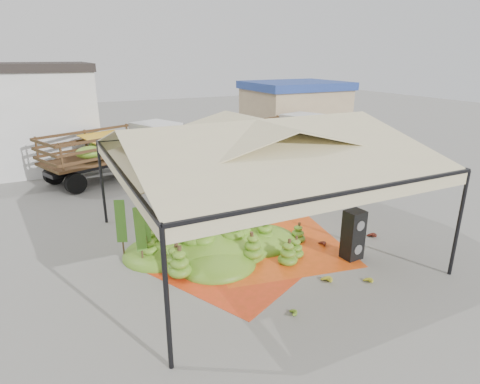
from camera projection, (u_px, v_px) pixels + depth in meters
name	position (u px, v px, depth m)	size (l,w,h in m)	color
ground	(255.00, 245.00, 12.89)	(90.00, 90.00, 0.00)	slate
canopy_tent	(256.00, 144.00, 11.82)	(8.10, 8.10, 4.00)	black
building_tan	(294.00, 112.00, 27.43)	(6.30, 5.30, 4.10)	tan
tarp_left	(238.00, 265.00, 11.64)	(3.85, 3.66, 0.01)	red
tarp_right	(274.00, 243.00, 12.96)	(4.15, 4.36, 0.01)	#ED4F16
banana_heap	(217.00, 230.00, 12.45)	(5.75, 4.72, 1.23)	#42801A
hand_yellow_a	(325.00, 280.00, 10.68)	(0.48, 0.39, 0.22)	gold
hand_yellow_b	(367.00, 280.00, 10.67)	(0.40, 0.33, 0.18)	gold
hand_red_a	(371.00, 235.00, 13.32)	(0.47, 0.38, 0.21)	maroon
hand_red_b	(321.00, 243.00, 12.77)	(0.44, 0.36, 0.20)	#521E12
hand_green	(290.00, 312.00, 9.36)	(0.40, 0.33, 0.18)	#4E7819
hanging_bunches	(337.00, 167.00, 11.88)	(1.74, 0.24, 0.20)	#366E16
speaker_stack	(353.00, 235.00, 11.81)	(0.58, 0.52, 1.51)	black
banana_leaves	(136.00, 263.00, 11.75)	(0.96, 1.36, 3.70)	#31761F
vendor	(199.00, 186.00, 15.52)	(0.70, 0.46, 1.93)	gray
truck_left	(120.00, 146.00, 19.96)	(7.29, 4.82, 2.37)	#4B2B19
truck_right	(280.00, 137.00, 21.63)	(7.81, 4.85, 2.54)	#492918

